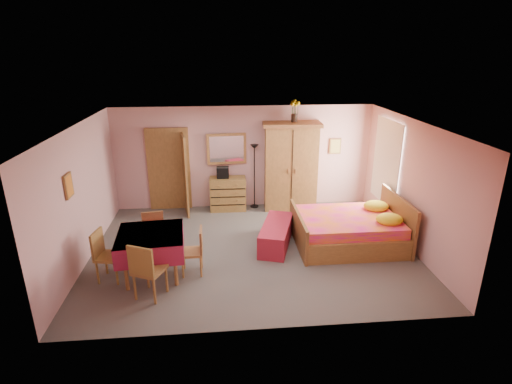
{
  "coord_description": "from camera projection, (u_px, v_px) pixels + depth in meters",
  "views": [
    {
      "loc": [
        -0.62,
        -7.34,
        3.92
      ],
      "look_at": [
        0.1,
        0.3,
        1.15
      ],
      "focal_mm": 28.0,
      "sensor_mm": 36.0,
      "label": 1
    }
  ],
  "objects": [
    {
      "name": "chair_north",
      "position": [
        154.0,
        237.0,
        7.77
      ],
      "size": [
        0.47,
        0.47,
        0.92
      ],
      "primitive_type": "cube",
      "rotation": [
        0.0,
        0.0,
        3.29
      ],
      "color": "#A27237",
      "rests_on": "floor"
    },
    {
      "name": "ceiling",
      "position": [
        252.0,
        124.0,
        7.38
      ],
      "size": [
        6.5,
        6.5,
        0.0
      ],
      "primitive_type": "plane",
      "rotation": [
        3.14,
        0.0,
        0.0
      ],
      "color": "brown",
      "rests_on": "wall_back"
    },
    {
      "name": "wall_mirror",
      "position": [
        227.0,
        149.0,
        9.98
      ],
      "size": [
        0.99,
        0.14,
        0.78
      ],
      "primitive_type": "cube",
      "rotation": [
        0.0,
        0.0,
        0.08
      ],
      "color": "white",
      "rests_on": "wall_back"
    },
    {
      "name": "picture_back",
      "position": [
        335.0,
        146.0,
        10.25
      ],
      "size": [
        0.3,
        0.04,
        0.4
      ],
      "primitive_type": "cube",
      "color": "#D8BF59",
      "rests_on": "wall_back"
    },
    {
      "name": "wall_right",
      "position": [
        411.0,
        185.0,
        8.1
      ],
      "size": [
        0.1,
        5.0,
        2.6
      ],
      "primitive_type": "cube",
      "color": "#CE9595",
      "rests_on": "floor"
    },
    {
      "name": "wardrobe",
      "position": [
        291.0,
        166.0,
        10.06
      ],
      "size": [
        1.47,
        0.83,
        2.23
      ],
      "primitive_type": "cube",
      "rotation": [
        0.0,
        0.0,
        -0.07
      ],
      "color": "#9D6B35",
      "rests_on": "floor"
    },
    {
      "name": "floor_lamp",
      "position": [
        254.0,
        176.0,
        10.2
      ],
      "size": [
        0.25,
        0.25,
        1.66
      ],
      "primitive_type": "cube",
      "rotation": [
        0.0,
        0.0,
        0.22
      ],
      "color": "black",
      "rests_on": "floor"
    },
    {
      "name": "chair_south",
      "position": [
        149.0,
        269.0,
        6.55
      ],
      "size": [
        0.61,
        0.61,
        1.01
      ],
      "primitive_type": "cube",
      "rotation": [
        0.0,
        0.0,
        -0.43
      ],
      "color": "olive",
      "rests_on": "floor"
    },
    {
      "name": "picture_left",
      "position": [
        68.0,
        186.0,
        6.84
      ],
      "size": [
        0.04,
        0.32,
        0.42
      ],
      "primitive_type": "cube",
      "color": "orange",
      "rests_on": "wall_left"
    },
    {
      "name": "stereo",
      "position": [
        223.0,
        173.0,
        9.97
      ],
      "size": [
        0.31,
        0.23,
        0.28
      ],
      "primitive_type": "cube",
      "rotation": [
        0.0,
        0.0,
        -0.04
      ],
      "color": "black",
      "rests_on": "chest_of_drawers"
    },
    {
      "name": "wall_left",
      "position": [
        81.0,
        195.0,
        7.53
      ],
      "size": [
        0.1,
        5.0,
        2.6
      ],
      "primitive_type": "cube",
      "color": "#CE9595",
      "rests_on": "floor"
    },
    {
      "name": "bench",
      "position": [
        276.0,
        235.0,
        8.36
      ],
      "size": [
        0.93,
        1.53,
        0.48
      ],
      "primitive_type": "cube",
      "rotation": [
        0.0,
        0.0,
        -0.3
      ],
      "color": "maroon",
      "rests_on": "floor"
    },
    {
      "name": "bed",
      "position": [
        348.0,
        221.0,
        8.33
      ],
      "size": [
        2.22,
        1.75,
        1.02
      ],
      "primitive_type": "cube",
      "rotation": [
        0.0,
        0.0,
        -0.0
      ],
      "color": "#DE1583",
      "rests_on": "floor"
    },
    {
      "name": "wall_front",
      "position": [
        268.0,
        251.0,
        5.48
      ],
      "size": [
        6.5,
        0.1,
        2.6
      ],
      "primitive_type": "cube",
      "color": "#CE9595",
      "rests_on": "floor"
    },
    {
      "name": "dining_table",
      "position": [
        152.0,
        254.0,
        7.19
      ],
      "size": [
        1.24,
        1.24,
        0.84
      ],
      "primitive_type": "cube",
      "rotation": [
        0.0,
        0.0,
        0.09
      ],
      "color": "maroon",
      "rests_on": "floor"
    },
    {
      "name": "chair_west",
      "position": [
        110.0,
        256.0,
        7.04
      ],
      "size": [
        0.49,
        0.49,
        0.94
      ],
      "primitive_type": "cube",
      "rotation": [
        0.0,
        0.0,
        -1.74
      ],
      "color": "#AB7D39",
      "rests_on": "floor"
    },
    {
      "name": "doorway",
      "position": [
        169.0,
        170.0,
        10.06
      ],
      "size": [
        1.06,
        0.12,
        2.15
      ],
      "primitive_type": "cube",
      "color": "#9E6B35",
      "rests_on": "floor"
    },
    {
      "name": "chest_of_drawers",
      "position": [
        228.0,
        194.0,
        10.17
      ],
      "size": [
        0.91,
        0.46,
        0.85
      ],
      "primitive_type": "cube",
      "rotation": [
        0.0,
        0.0,
        -0.01
      ],
      "color": "olive",
      "rests_on": "floor"
    },
    {
      "name": "window",
      "position": [
        387.0,
        162.0,
        9.17
      ],
      "size": [
        0.08,
        1.4,
        1.95
      ],
      "primitive_type": "cube",
      "color": "white",
      "rests_on": "wall_right"
    },
    {
      "name": "chair_east",
      "position": [
        192.0,
        251.0,
        7.25
      ],
      "size": [
        0.4,
        0.4,
        0.88
      ],
      "primitive_type": "cube",
      "rotation": [
        0.0,
        0.0,
        1.58
      ],
      "color": "#AF783B",
      "rests_on": "floor"
    },
    {
      "name": "wall_back",
      "position": [
        244.0,
        157.0,
        10.16
      ],
      "size": [
        6.5,
        0.1,
        2.6
      ],
      "primitive_type": "cube",
      "color": "#CE9595",
      "rests_on": "floor"
    },
    {
      "name": "floor",
      "position": [
        253.0,
        249.0,
        8.26
      ],
      "size": [
        6.5,
        6.5,
        0.0
      ],
      "primitive_type": "plane",
      "color": "#5F5954",
      "rests_on": "ground"
    },
    {
      "name": "sunflower_vase",
      "position": [
        295.0,
        111.0,
        9.62
      ],
      "size": [
        0.22,
        0.22,
        0.54
      ],
      "primitive_type": "cube",
      "rotation": [
        0.0,
        0.0,
        -0.01
      ],
      "color": "yellow",
      "rests_on": "wardrobe"
    }
  ]
}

